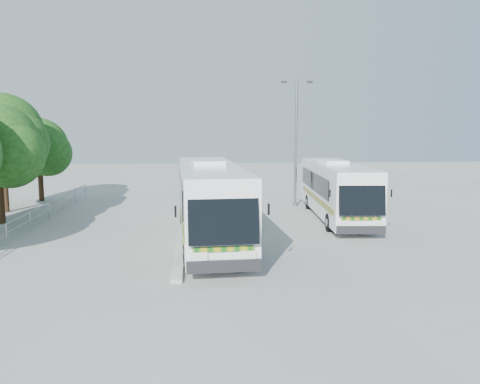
{
  "coord_description": "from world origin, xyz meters",
  "views": [
    {
      "loc": [
        -1.57,
        -21.13,
        5.09
      ],
      "look_at": [
        0.63,
        2.47,
        1.92
      ],
      "focal_mm": 35.0,
      "sensor_mm": 36.0,
      "label": 1
    }
  ],
  "objects": [
    {
      "name": "ground",
      "position": [
        0.0,
        0.0,
        0.0
      ],
      "size": [
        100.0,
        100.0,
        0.0
      ],
      "primitive_type": "plane",
      "color": "#A8A8A3",
      "rests_on": "ground"
    },
    {
      "name": "railing",
      "position": [
        -10.0,
        4.0,
        0.74
      ],
      "size": [
        0.06,
        22.0,
        1.0
      ],
      "color": "gray",
      "rests_on": "ground"
    },
    {
      "name": "tree_far_e",
      "position": [
        -12.63,
        13.3,
        3.89
      ],
      "size": [
        4.54,
        4.28,
        5.92
      ],
      "color": "#382314",
      "rests_on": "ground"
    },
    {
      "name": "lamppost",
      "position": [
        5.0,
        9.42,
        4.65
      ],
      "size": [
        2.06,
        0.37,
        8.42
      ],
      "rotation": [
        0.0,
        0.0,
        -0.09
      ],
      "color": "gray",
      "rests_on": "ground"
    },
    {
      "name": "coach_main",
      "position": [
        -0.99,
        0.16,
        1.91
      ],
      "size": [
        3.15,
        12.67,
        3.49
      ],
      "rotation": [
        0.0,
        0.0,
        0.05
      ],
      "color": "white",
      "rests_on": "ground"
    },
    {
      "name": "tree_far_d",
      "position": [
        -13.31,
        8.8,
        4.82
      ],
      "size": [
        5.62,
        5.3,
        7.33
      ],
      "color": "#382314",
      "rests_on": "ground"
    },
    {
      "name": "kerb_divider",
      "position": [
        -2.3,
        2.0,
        0.07
      ],
      "size": [
        0.4,
        16.0,
        0.15
      ],
      "primitive_type": "cube",
      "color": "#B2B2AD",
      "rests_on": "ground"
    },
    {
      "name": "coach_adjacent",
      "position": [
        6.39,
        4.89,
        1.73
      ],
      "size": [
        3.23,
        11.52,
        3.15
      ],
      "rotation": [
        0.0,
        0.0,
        -0.08
      ],
      "color": "white",
      "rests_on": "ground"
    }
  ]
}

